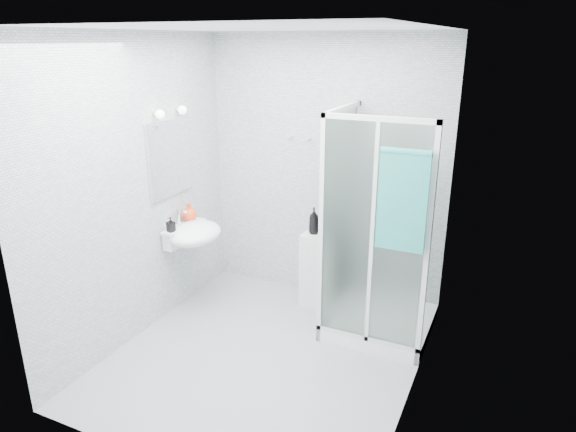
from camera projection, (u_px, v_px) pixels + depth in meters
The scene contains 12 objects.
room at pixel (263, 210), 3.89m from camera, with size 2.40×2.60×2.60m.
shower_enclosure at pixel (371, 286), 4.56m from camera, with size 0.90×0.95×2.00m.
wall_basin at pixel (193, 233), 4.83m from camera, with size 0.46×0.56×0.35m.
mirror at pixel (170, 158), 4.68m from camera, with size 0.02×0.60×0.70m, color white.
vanity_lights at pixel (171, 112), 4.53m from camera, with size 0.10×0.40×0.08m.
wall_hooks at pixel (299, 138), 4.96m from camera, with size 0.23×0.06×0.03m.
storage_cabinet at pixel (319, 269), 5.08m from camera, with size 0.32×0.34×0.75m.
hand_towel at pixel (403, 198), 3.78m from camera, with size 0.37×0.05×0.78m.
shampoo_bottle_a at pixel (314, 221), 4.92m from camera, with size 0.10×0.10×0.26m, color black.
shampoo_bottle_b at pixel (326, 224), 4.90m from camera, with size 0.10×0.10×0.21m, color #0C1A4B.
soap_dispenser_orange at pixel (189, 212), 4.94m from camera, with size 0.14×0.14×0.18m, color #EC451B.
soap_dispenser_black at pixel (171, 224), 4.67m from camera, with size 0.06×0.06×0.14m, color black.
Camera 1 is at (1.72, -3.27, 2.53)m, focal length 32.00 mm.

